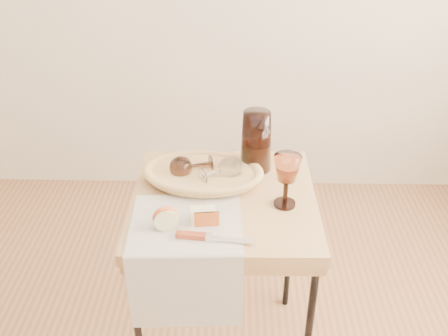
# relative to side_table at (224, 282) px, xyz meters

# --- Properties ---
(side_table) EXTENTS (0.61, 0.61, 0.76)m
(side_table) POSITION_rel_side_table_xyz_m (0.00, 0.00, 0.00)
(side_table) COLOR brown
(side_table) RESTS_ON floor
(tea_towel) EXTENTS (0.35, 0.32, 0.01)m
(tea_towel) POSITION_rel_side_table_xyz_m (-0.11, -0.15, 0.38)
(tea_towel) COLOR silver
(tea_towel) RESTS_ON side_table
(bread_basket) EXTENTS (0.37, 0.27, 0.05)m
(bread_basket) POSITION_rel_side_table_xyz_m (-0.07, 0.09, 0.40)
(bread_basket) COLOR #AA8056
(bread_basket) RESTS_ON side_table
(goblet_lying_a) EXTENTS (0.15, 0.11, 0.08)m
(goblet_lying_a) POSITION_rel_side_table_xyz_m (-0.11, 0.11, 0.43)
(goblet_lying_a) COLOR #503125
(goblet_lying_a) RESTS_ON bread_basket
(goblet_lying_b) EXTENTS (0.16, 0.14, 0.08)m
(goblet_lying_b) POSITION_rel_side_table_xyz_m (-0.02, 0.07, 0.43)
(goblet_lying_b) COLOR white
(goblet_lying_b) RESTS_ON bread_basket
(pitcher) EXTENTS (0.23, 0.27, 0.26)m
(pitcher) POSITION_rel_side_table_xyz_m (0.11, 0.18, 0.49)
(pitcher) COLOR black
(pitcher) RESTS_ON side_table
(wine_goblet) EXTENTS (0.09, 0.09, 0.18)m
(wine_goblet) POSITION_rel_side_table_xyz_m (0.19, -0.04, 0.47)
(wine_goblet) COLOR white
(wine_goblet) RESTS_ON side_table
(apple_half) EXTENTS (0.08, 0.06, 0.07)m
(apple_half) POSITION_rel_side_table_xyz_m (-0.17, -0.17, 0.42)
(apple_half) COLOR #C0000F
(apple_half) RESTS_ON tea_towel
(apple_wedge) EXTENTS (0.08, 0.05, 0.05)m
(apple_wedge) POSITION_rel_side_table_xyz_m (-0.06, -0.15, 0.41)
(apple_wedge) COLOR #F2E8AE
(apple_wedge) RESTS_ON tea_towel
(table_knife) EXTENTS (0.22, 0.05, 0.02)m
(table_knife) POSITION_rel_side_table_xyz_m (-0.03, -0.23, 0.40)
(table_knife) COLOR silver
(table_knife) RESTS_ON tea_towel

